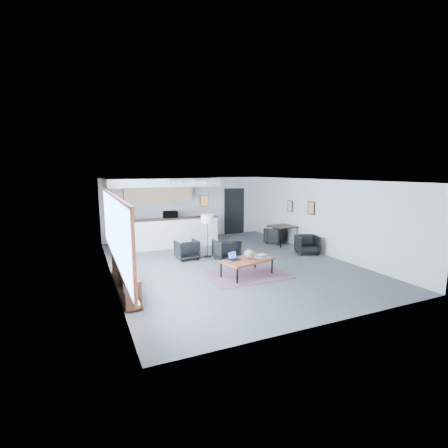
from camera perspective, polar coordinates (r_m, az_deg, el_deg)
name	(u,v)px	position (r m, az deg, el deg)	size (l,w,h in m)	color
room	(229,223)	(10.03, 0.90, 0.25)	(7.02, 9.02, 2.62)	#464649
window	(115,231)	(8.24, -18.68, -1.15)	(0.10, 5.95, 1.66)	#8CBFFF
console	(125,277)	(8.38, -17.05, -8.86)	(0.35, 3.00, 0.80)	#321A11
kitchenette	(162,209)	(13.12, -10.77, 2.57)	(4.20, 1.96, 2.60)	white
doorway	(234,211)	(15.00, 1.74, 2.39)	(1.10, 0.12, 2.15)	black
track_light	(188,181)	(11.75, -6.30, 7.53)	(1.60, 0.07, 0.15)	silver
wall_art_lower	(311,208)	(12.18, 15.06, 2.72)	(0.03, 0.38, 0.48)	black
wall_art_upper	(290,206)	(13.21, 11.50, 3.12)	(0.03, 0.34, 0.44)	black
kilim_rug	(247,275)	(9.18, 4.04, -8.96)	(2.23, 1.52, 0.01)	#563343
coffee_table	(247,260)	(9.05, 4.07, -6.39)	(1.59, 1.13, 0.47)	brown
laptop	(233,257)	(8.96, 1.67, -5.90)	(0.36, 0.32, 0.21)	black
ceramic_pot	(249,254)	(9.04, 4.45, -5.34)	(0.26, 0.26, 0.26)	gray
book_stack	(261,256)	(9.24, 6.58, -5.60)	(0.35, 0.31, 0.09)	silver
coaster	(252,261)	(8.88, 4.86, -6.46)	(0.13, 0.13, 0.01)	#E5590C
armchair_left	(187,249)	(10.76, -6.55, -4.34)	(0.68, 0.64, 0.70)	black
armchair_right	(226,249)	(10.61, 0.41, -4.34)	(0.73, 0.68, 0.75)	black
floor_lamp	(207,220)	(10.87, -2.94, 0.65)	(0.51, 0.51, 1.43)	black
dining_table	(282,227)	(12.88, 10.23, -0.60)	(1.00, 1.00, 0.77)	#321A11
dining_chair_near	(307,245)	(11.75, 14.40, -3.63)	(0.60, 0.57, 0.62)	black
dining_chair_far	(275,236)	(13.19, 9.01, -2.07)	(0.59, 0.55, 0.61)	black
microwave	(170,214)	(13.68, -9.43, 1.77)	(0.55, 0.30, 0.37)	black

